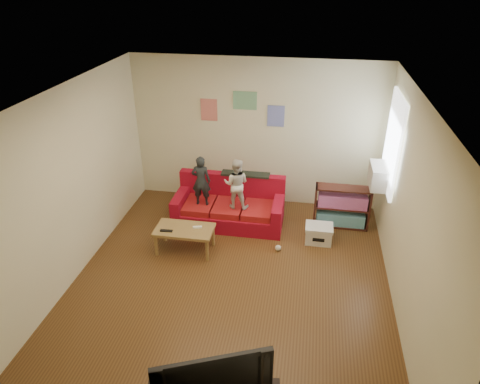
% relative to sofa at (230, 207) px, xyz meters
% --- Properties ---
extents(room_shell, '(4.52, 5.02, 2.72)m').
position_rel_sofa_xyz_m(room_shell, '(0.33, -1.63, 1.07)').
color(room_shell, '#58371A').
rests_on(room_shell, ground).
extents(sofa, '(1.88, 0.87, 0.83)m').
position_rel_sofa_xyz_m(sofa, '(0.00, 0.00, 0.00)').
color(sofa, maroon).
rests_on(sofa, ground).
extents(child_a, '(0.34, 0.23, 0.89)m').
position_rel_sofa_xyz_m(child_a, '(-0.45, -0.16, 0.56)').
color(child_a, black).
rests_on(child_a, sofa).
extents(child_b, '(0.43, 0.34, 0.88)m').
position_rel_sofa_xyz_m(child_b, '(0.15, -0.16, 0.56)').
color(child_b, silver).
rests_on(child_b, sofa).
extents(coffee_table, '(0.91, 0.50, 0.41)m').
position_rel_sofa_xyz_m(coffee_table, '(-0.53, -1.00, 0.07)').
color(coffee_table, olive).
rests_on(coffee_table, ground).
extents(remote, '(0.20, 0.06, 0.02)m').
position_rel_sofa_xyz_m(remote, '(-0.78, -1.12, 0.14)').
color(remote, black).
rests_on(remote, coffee_table).
extents(game_controller, '(0.15, 0.08, 0.03)m').
position_rel_sofa_xyz_m(game_controller, '(-0.33, -0.95, 0.15)').
color(game_controller, white).
rests_on(game_controller, coffee_table).
extents(bookshelf, '(0.93, 0.28, 0.74)m').
position_rel_sofa_xyz_m(bookshelf, '(1.93, 0.18, 0.05)').
color(bookshelf, '#3B1811').
rests_on(bookshelf, ground).
extents(window, '(0.04, 1.08, 1.48)m').
position_rel_sofa_xyz_m(window, '(2.55, 0.02, 1.36)').
color(window, white).
rests_on(window, room_shell).
extents(ac_unit, '(0.28, 0.55, 0.35)m').
position_rel_sofa_xyz_m(ac_unit, '(2.43, 0.02, 0.80)').
color(ac_unit, '#B7B2A3').
rests_on(ac_unit, window).
extents(artwork_left, '(0.30, 0.01, 0.40)m').
position_rel_sofa_xyz_m(artwork_left, '(-0.52, 0.85, 1.47)').
color(artwork_left, '#D87266').
rests_on(artwork_left, room_shell).
extents(artwork_center, '(0.42, 0.01, 0.32)m').
position_rel_sofa_xyz_m(artwork_center, '(0.13, 0.85, 1.67)').
color(artwork_center, '#72B27F').
rests_on(artwork_center, room_shell).
extents(artwork_right, '(0.30, 0.01, 0.38)m').
position_rel_sofa_xyz_m(artwork_right, '(0.68, 0.85, 1.42)').
color(artwork_right, '#727FCC').
rests_on(artwork_right, room_shell).
extents(file_box, '(0.44, 0.34, 0.31)m').
position_rel_sofa_xyz_m(file_box, '(1.56, -0.40, -0.12)').
color(file_box, silver).
rests_on(file_box, ground).
extents(television, '(1.05, 0.54, 0.62)m').
position_rel_sofa_xyz_m(television, '(0.57, -3.82, 0.51)').
color(television, black).
rests_on(television, tv_stand).
extents(tissue, '(0.12, 0.12, 0.09)m').
position_rel_sofa_xyz_m(tissue, '(0.93, -0.76, -0.23)').
color(tissue, beige).
rests_on(tissue, ground).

